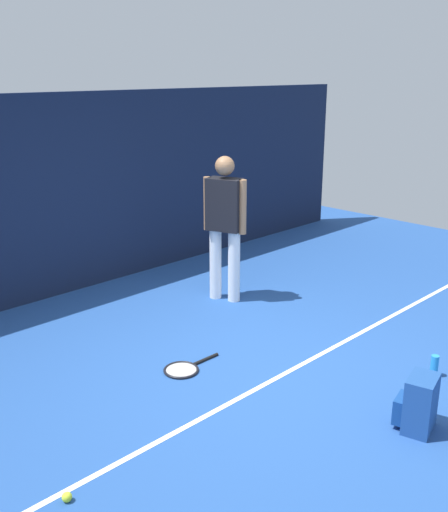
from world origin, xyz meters
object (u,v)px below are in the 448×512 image
(backpack, at_px, (418,404))
(tennis_ball_near_player, at_px, (67,497))
(water_bottle, at_px, (434,366))
(tennis_racket, at_px, (184,369))
(tennis_player, at_px, (225,220))

(backpack, xyz_separation_m, tennis_ball_near_player, (-2.31, 1.16, -0.18))
(backpack, distance_m, water_bottle, 0.91)
(tennis_racket, bearing_deg, water_bottle, 133.39)
(tennis_ball_near_player, bearing_deg, tennis_racket, 25.22)
(tennis_player, bearing_deg, tennis_racket, 103.13)
(tennis_player, xyz_separation_m, tennis_ball_near_player, (-3.18, -1.77, -0.93))
(tennis_player, xyz_separation_m, tennis_racket, (-1.51, -0.99, -0.95))
(tennis_racket, distance_m, tennis_ball_near_player, 1.84)
(tennis_player, bearing_deg, backpack, 143.56)
(backpack, bearing_deg, tennis_racket, -85.72)
(tennis_racket, distance_m, water_bottle, 2.24)
(tennis_player, xyz_separation_m, water_bottle, (-0.00, -2.65, -0.87))
(tennis_ball_near_player, xyz_separation_m, water_bottle, (3.17, -0.87, 0.07))
(tennis_racket, relative_size, water_bottle, 3.05)
(tennis_player, relative_size, water_bottle, 8.42)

